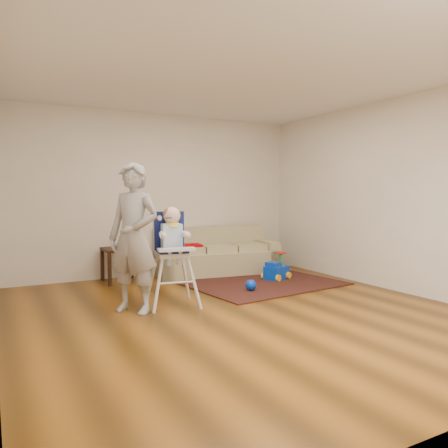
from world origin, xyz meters
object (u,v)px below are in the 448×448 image
ride_on_toy (276,265)px  toy_ball (251,285)px  sofa (216,251)px  side_table (121,265)px  high_chair (172,258)px  adult (134,238)px

ride_on_toy → toy_ball: size_ratio=2.78×
sofa → ride_on_toy: size_ratio=5.01×
toy_ball → side_table: bearing=132.1°
high_chair → sofa: bearing=57.8°
toy_ball → adult: bearing=-172.4°
ride_on_toy → adult: bearing=175.7°
adult → side_table: bearing=129.7°
high_chair → ride_on_toy: bearing=28.1°
ride_on_toy → high_chair: (-2.04, -0.70, 0.36)m
sofa → ride_on_toy: 1.12m
side_table → toy_ball: size_ratio=3.45×
toy_ball → ride_on_toy: bearing=33.2°
sofa → high_chair: bearing=-124.0°
sofa → toy_ball: (-0.20, -1.45, -0.30)m
side_table → ride_on_toy: 2.44m
side_table → ride_on_toy: (2.21, -1.04, -0.03)m
side_table → toy_ball: bearing=-47.9°
sofa → adult: 2.61m
toy_ball → sofa: bearing=82.3°
side_table → adult: (-0.33, -1.79, 0.60)m
side_table → toy_ball: side_table is taller
side_table → adult: size_ratio=0.31×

